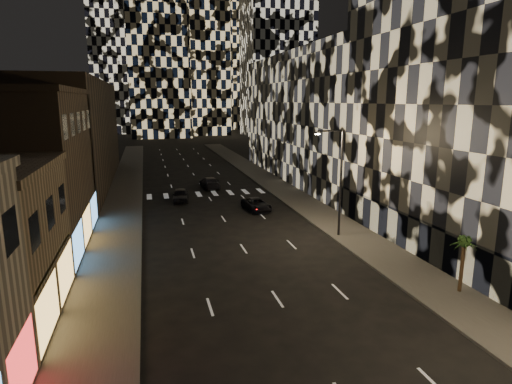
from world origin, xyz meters
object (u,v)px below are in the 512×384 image
streetlight_far (338,175)px  car_dark_rightlane (257,204)px  palm_tree (464,246)px  car_dark_midlane (180,195)px  car_dark_oncoming (210,183)px

streetlight_far → car_dark_rightlane: streetlight_far is taller
streetlight_far → palm_tree: bearing=-77.9°
streetlight_far → car_dark_rightlane: (-4.35, 10.38, -4.70)m
car_dark_rightlane → palm_tree: 23.57m
car_dark_midlane → car_dark_oncoming: size_ratio=0.83×
car_dark_midlane → car_dark_oncoming: (4.40, 6.69, 0.02)m
streetlight_far → palm_tree: (2.58, -12.02, -2.35)m
car_dark_midlane → palm_tree: bearing=-58.2°
car_dark_oncoming → palm_tree: palm_tree is taller
car_dark_rightlane → palm_tree: size_ratio=1.36×
car_dark_oncoming → car_dark_rightlane: 13.33m
car_dark_midlane → car_dark_rightlane: size_ratio=0.91×
car_dark_rightlane → car_dark_oncoming: bearing=96.6°
car_dark_midlane → car_dark_oncoming: car_dark_oncoming is taller
car_dark_rightlane → palm_tree: palm_tree is taller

